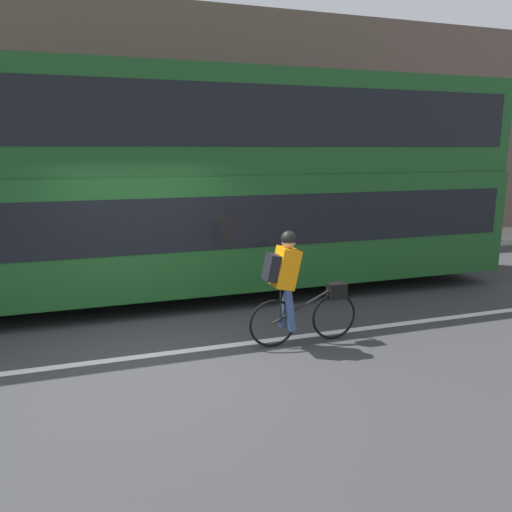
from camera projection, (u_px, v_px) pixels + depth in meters
name	position (u px, v px, depth m)	size (l,w,h in m)	color
ground_plane	(157.00, 361.00, 6.40)	(80.00, 80.00, 0.00)	#38383A
road_center_line	(155.00, 355.00, 6.58)	(50.00, 0.14, 0.01)	silver
sidewalk_curb	(125.00, 261.00, 11.76)	(60.00, 1.92, 0.14)	#A8A399
building_facade	(115.00, 131.00, 12.16)	(60.00, 0.30, 6.18)	brown
bus	(202.00, 176.00, 8.98)	(11.37, 2.61, 3.94)	black
cyclist_on_bike	(293.00, 284.00, 6.77)	(1.60, 0.32, 1.61)	black
street_sign_post	(92.00, 201.00, 11.16)	(0.36, 0.09, 2.46)	#59595B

